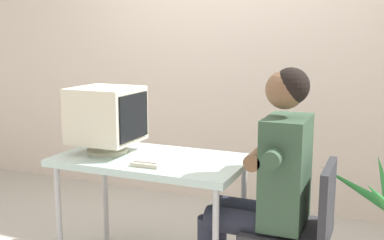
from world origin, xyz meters
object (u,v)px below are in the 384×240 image
office_chair (299,225)px  keyboard (160,156)px  desk (151,166)px  person_seated (267,178)px  crt_monitor (107,116)px

office_chair → keyboard: bearing=177.6°
desk → person_seated: person_seated is taller
desk → crt_monitor: bearing=-179.1°
desk → keyboard: keyboard is taller
keyboard → crt_monitor: bearing=178.9°
desk → crt_monitor: crt_monitor is taller
crt_monitor → office_chair: (1.23, -0.04, -0.51)m
office_chair → person_seated: size_ratio=0.62×
keyboard → office_chair: office_chair is taller
person_seated → office_chair: bearing=-0.0°
keyboard → office_chair: size_ratio=0.56×
office_chair → person_seated: 0.30m
crt_monitor → person_seated: 1.08m
desk → keyboard: 0.10m
desk → office_chair: bearing=-2.9°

